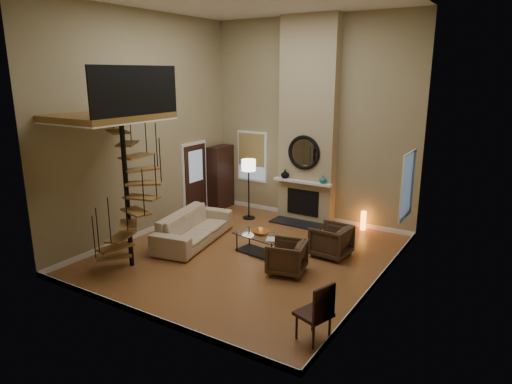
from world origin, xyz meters
The scene contains 32 objects.
ground centered at (0.00, 0.00, -0.01)m, with size 6.00×6.50×0.01m, color #A66735.
back_wall centered at (0.00, 3.25, 2.75)m, with size 6.00×0.02×5.50m, color #988A62.
front_wall centered at (0.00, -3.25, 2.75)m, with size 6.00×0.02×5.50m, color #988A62.
left_wall centered at (-3.00, 0.00, 2.75)m, with size 0.02×6.50×5.50m, color #988A62.
right_wall centered at (3.00, 0.00, 2.75)m, with size 0.02×6.50×5.50m, color #988A62.
baseboard_back centered at (0.00, 3.24, 0.06)m, with size 6.00×0.02×0.12m, color white.
baseboard_front centered at (0.00, -3.24, 0.06)m, with size 6.00×0.02×0.12m, color white.
baseboard_left centered at (-2.99, 0.00, 0.06)m, with size 0.02×6.50×0.12m, color white.
baseboard_right centered at (2.99, 0.00, 0.06)m, with size 0.02×6.50×0.12m, color white.
chimney_breast centered at (0.00, 3.06, 2.75)m, with size 1.60×0.38×5.50m, color tan.
hearth centered at (0.00, 2.57, 0.02)m, with size 1.50×0.60×0.04m, color black.
firebox centered at (0.00, 2.86, 0.55)m, with size 0.95×0.02×0.72m, color black.
mantel centered at (0.00, 2.78, 1.15)m, with size 1.70×0.18×0.06m, color white.
mirror_frame centered at (0.00, 2.84, 1.95)m, with size 0.94×0.94×0.10m, color black.
mirror_disc centered at (0.00, 2.85, 1.95)m, with size 0.80×0.80×0.01m, color white.
vase_left centered at (-0.55, 2.82, 1.30)m, with size 0.24×0.24×0.25m, color black.
vase_right centered at (0.60, 2.82, 1.28)m, with size 0.20×0.20×0.21m, color #1B6158.
window_back centered at (-1.90, 3.22, 1.62)m, with size 1.02×0.06×1.52m.
window_right centered at (2.97, 2.00, 1.63)m, with size 0.06×1.02×1.52m.
entry_door centered at (-2.95, 1.80, 1.05)m, with size 0.10×1.05×2.16m.
loft centered at (-2.04, -1.80, 3.24)m, with size 1.70×2.20×1.09m.
spiral_stair centered at (-1.78, -1.79, 1.78)m, with size 1.47×1.47×4.06m.
hutch centered at (-2.76, 2.79, 0.95)m, with size 0.40×0.85×1.91m, color black.
sofa centered at (-1.55, 0.00, 0.40)m, with size 2.49×0.98×0.73m, color tan.
armchair_near centered at (1.72, 0.97, 0.35)m, with size 0.79×0.81×0.74m, color #442E1F.
armchair_far centered at (1.30, -0.36, 0.35)m, with size 0.74×0.76×0.69m, color #442E1F.
coffee_table centered at (0.21, 0.23, 0.28)m, with size 1.28×0.78×0.45m.
bowl centered at (0.21, 0.28, 0.50)m, with size 0.42×0.42×0.10m, color #BE6421.
book centered at (0.56, 0.08, 0.46)m, with size 0.22×0.29×0.03m, color gray.
floor_lamp centered at (-1.42, 2.29, 1.41)m, with size 0.40×0.40×1.71m.
accent_lamp centered at (1.68, 3.08, 0.25)m, with size 0.14×0.14×0.50m, color orange.
side_chair centered at (2.81, -2.34, 0.53)m, with size 0.60×0.60×1.00m.
Camera 1 is at (5.30, -8.12, 4.05)m, focal length 31.89 mm.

